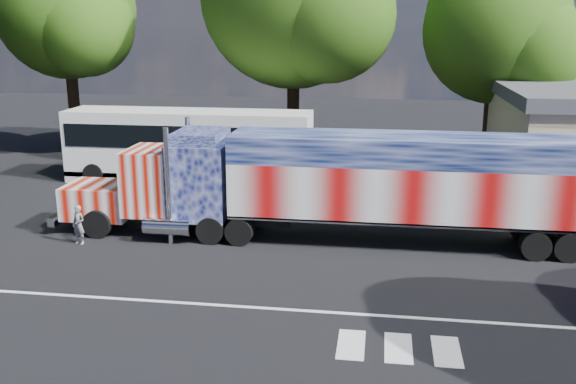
# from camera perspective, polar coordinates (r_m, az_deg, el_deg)

# --- Properties ---
(ground) EXTENTS (100.00, 100.00, 0.00)m
(ground) POSITION_cam_1_polar(r_m,az_deg,el_deg) (21.61, -1.18, -6.91)
(ground) COLOR black
(lane_markings) EXTENTS (30.00, 2.67, 0.01)m
(lane_markings) POSITION_cam_1_polar(r_m,az_deg,el_deg) (17.98, 2.26, -11.61)
(lane_markings) COLOR silver
(lane_markings) RESTS_ON ground
(semi_truck) EXTENTS (20.47, 3.23, 4.36)m
(semi_truck) POSITION_cam_1_polar(r_m,az_deg,el_deg) (23.88, 4.88, 0.84)
(semi_truck) COLOR black
(semi_truck) RESTS_ON ground
(coach_bus) EXTENTS (12.58, 2.93, 3.66)m
(coach_bus) POSITION_cam_1_polar(r_m,az_deg,el_deg) (33.41, -8.79, 4.15)
(coach_bus) COLOR white
(coach_bus) RESTS_ON ground
(woman) EXTENTS (0.62, 0.51, 1.47)m
(woman) POSITION_cam_1_polar(r_m,az_deg,el_deg) (25.05, -18.12, -2.79)
(woman) COLOR slate
(woman) RESTS_ON ground
(tree_ne_a) EXTENTS (8.18, 7.79, 11.48)m
(tree_ne_a) POSITION_cam_1_polar(r_m,az_deg,el_deg) (36.85, 18.29, 13.40)
(tree_ne_a) COLOR black
(tree_ne_a) RESTS_ON ground
(tree_nw_a) EXTENTS (8.70, 8.28, 12.91)m
(tree_nw_a) POSITION_cam_1_polar(r_m,az_deg,el_deg) (41.82, -18.99, 15.05)
(tree_nw_a) COLOR black
(tree_nw_a) RESTS_ON ground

